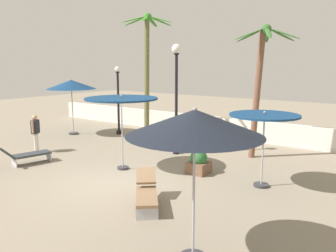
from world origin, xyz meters
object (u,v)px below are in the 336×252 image
at_px(patio_umbrella_0, 121,101).
at_px(guest_0, 35,130).
at_px(lounge_chair_0, 25,154).
at_px(patio_umbrella_2, 71,85).
at_px(lounge_chair_1, 146,191).
at_px(palm_tree_0, 260,75).
at_px(lamp_post_1, 118,97).
at_px(patio_umbrella_1, 264,120).
at_px(palm_tree_1, 147,62).
at_px(planter, 199,162).
at_px(patio_umbrella_3, 195,124).
at_px(lamp_post_2, 176,85).

height_order(patio_umbrella_0, guest_0, patio_umbrella_0).
bearing_deg(lounge_chair_0, guest_0, 133.77).
relative_size(patio_umbrella_2, lounge_chair_0, 1.51).
bearing_deg(lounge_chair_1, palm_tree_0, 85.25).
bearing_deg(lamp_post_1, lounge_chair_1, -41.89).
bearing_deg(patio_umbrella_2, guest_0, -62.31).
distance_m(patio_umbrella_1, palm_tree_1, 7.88).
bearing_deg(planter, patio_umbrella_0, -154.33).
xyz_separation_m(patio_umbrella_0, patio_umbrella_3, (5.22, -3.57, 0.24)).
xyz_separation_m(patio_umbrella_2, lamp_post_1, (1.98, 1.47, -0.67)).
distance_m(palm_tree_1, lamp_post_1, 2.93).
distance_m(lamp_post_2, lounge_chair_0, 6.51).
bearing_deg(palm_tree_1, lounge_chair_0, -100.54).
bearing_deg(lamp_post_2, palm_tree_0, 24.48).
height_order(patio_umbrella_2, palm_tree_0, palm_tree_0).
xyz_separation_m(lamp_post_1, planter, (7.04, -3.35, -1.62)).
bearing_deg(lounge_chair_1, patio_umbrella_2, 151.19).
bearing_deg(lamp_post_1, planter, -25.46).
relative_size(patio_umbrella_0, lamp_post_2, 0.59).
bearing_deg(patio_umbrella_1, patio_umbrella_2, 170.55).
height_order(palm_tree_0, lamp_post_2, palm_tree_0).
bearing_deg(patio_umbrella_3, patio_umbrella_0, 145.65).
bearing_deg(lamp_post_1, patio_umbrella_0, -44.93).
xyz_separation_m(patio_umbrella_2, lounge_chair_1, (9.36, -5.15, -2.26)).
height_order(patio_umbrella_1, lamp_post_2, lamp_post_2).
height_order(patio_umbrella_2, guest_0, patio_umbrella_2).
bearing_deg(guest_0, patio_umbrella_0, 4.69).
height_order(patio_umbrella_3, palm_tree_1, palm_tree_1).
relative_size(patio_umbrella_1, planter, 2.79).
relative_size(patio_umbrella_0, patio_umbrella_1, 1.14).
distance_m(palm_tree_0, planter, 4.38).
distance_m(patio_umbrella_1, patio_umbrella_3, 4.83).
distance_m(lounge_chair_1, planter, 3.28).
bearing_deg(lounge_chair_1, patio_umbrella_3, -31.95).
height_order(patio_umbrella_0, patio_umbrella_2, patio_umbrella_2).
bearing_deg(palm_tree_0, planter, -105.51).
bearing_deg(planter, lamp_post_1, 154.54).
height_order(guest_0, planter, guest_0).
height_order(patio_umbrella_2, lounge_chair_0, patio_umbrella_2).
height_order(patio_umbrella_2, lamp_post_2, lamp_post_2).
bearing_deg(guest_0, lamp_post_2, 33.32).
bearing_deg(palm_tree_0, palm_tree_1, -179.35).
xyz_separation_m(lounge_chair_1, guest_0, (-7.54, 1.68, 0.58)).
bearing_deg(planter, lounge_chair_1, -84.16).
height_order(patio_umbrella_1, palm_tree_0, palm_tree_0).
xyz_separation_m(patio_umbrella_2, lounge_chair_0, (3.13, -4.83, -2.28)).
height_order(lounge_chair_1, planter, planter).
bearing_deg(lounge_chair_1, patio_umbrella_0, 143.70).
bearing_deg(patio_umbrella_1, lounge_chair_1, -120.74).
relative_size(patio_umbrella_0, patio_umbrella_3, 0.90).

